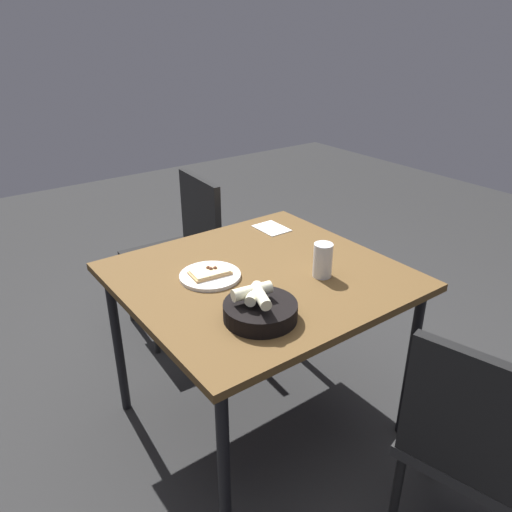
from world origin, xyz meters
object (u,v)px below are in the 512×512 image
Objects in this scene: dining_table at (260,288)px; bread_basket at (260,309)px; beer_glass at (323,262)px; pizza_plate at (210,275)px; chair_far at (182,245)px; chair_near at (484,442)px.

bread_basket is at bearing -36.72° from dining_table.
beer_glass is (0.16, 0.18, 0.12)m from dining_table.
dining_table is at bearing 64.08° from pizza_plate.
dining_table is 0.92m from chair_far.
pizza_plate is at bearing -115.92° from dining_table.
bread_basket is at bearing -15.78° from chair_far.
pizza_plate is 0.34m from bread_basket.
pizza_plate is at bearing 176.62° from bread_basket.
beer_glass is at bearing 48.60° from dining_table.
pizza_plate is 1.75× the size of beer_glass.
beer_glass reaches higher than dining_table.
chair_near is at bearing -2.10° from beer_glass.
beer_glass is (-0.10, 0.37, 0.02)m from bread_basket.
chair_near is at bearing 28.53° from bread_basket.
pizza_plate is (-0.08, -0.17, 0.07)m from dining_table.
dining_table is 0.27m from beer_glass.
chair_far reaches higher than bread_basket.
bread_basket reaches higher than pizza_plate.
chair_far is (-1.16, 0.33, -0.28)m from bread_basket.
chair_far reaches higher than dining_table.
bread_basket reaches higher than dining_table.
dining_table is 1.18× the size of chair_far.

